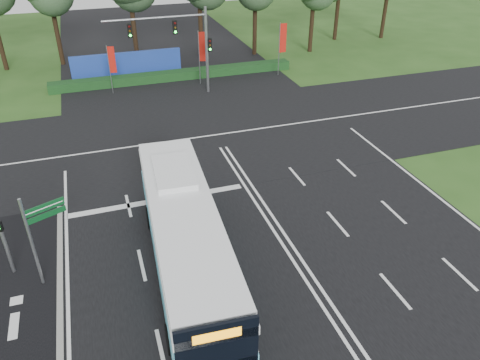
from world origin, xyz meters
name	(u,v)px	position (x,y,z in m)	size (l,w,h in m)	color
ground	(277,237)	(0.00, 0.00, 0.00)	(120.00, 120.00, 0.00)	#2A4F1A
road_main	(277,237)	(0.00, 0.00, 0.02)	(20.00, 120.00, 0.04)	black
road_cross	(212,136)	(0.00, 12.00, 0.03)	(120.00, 14.00, 0.05)	black
kerb_strip	(60,335)	(-10.10, -3.00, 0.06)	(0.25, 18.00, 0.12)	gray
city_bus	(185,237)	(-4.70, -0.96, 1.87)	(3.47, 13.04, 3.70)	#6AD8F6
pedestrian_signal	(2,235)	(-12.03, 1.29, 2.11)	(0.35, 0.43, 3.86)	gray
street_sign	(38,230)	(-10.46, 0.33, 2.72)	(1.58, 0.74, 4.36)	gray
banner_flag_left	(111,62)	(-5.57, 22.61, 2.68)	(0.59, 0.17, 4.08)	gray
banner_flag_mid	(202,50)	(2.08, 22.54, 3.05)	(0.68, 0.18, 4.69)	gray
banner_flag_right	(282,41)	(9.59, 22.67, 3.14)	(0.71, 0.09, 4.83)	gray
traffic_light_gantry	(184,39)	(0.21, 20.50, 4.66)	(8.41, 0.28, 7.00)	gray
hedge	(176,75)	(0.00, 24.50, 0.40)	(22.00, 1.20, 0.80)	#133616
blue_hoarding	(127,64)	(-4.00, 27.00, 1.10)	(10.00, 0.30, 2.20)	#1C3B9B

